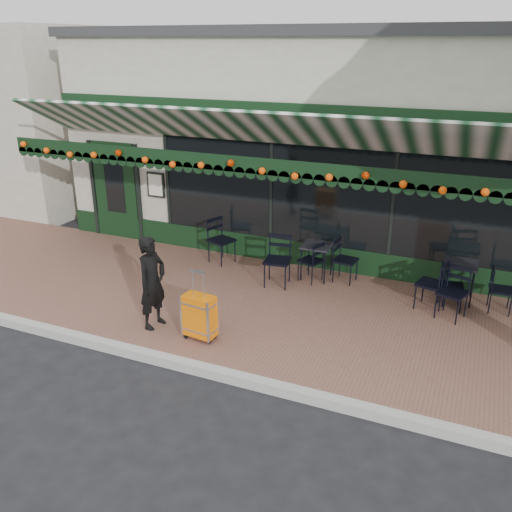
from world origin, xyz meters
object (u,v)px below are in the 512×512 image
at_px(suitcase, 200,317).
at_px(cafe_table_b, 317,248).
at_px(chair_a_left, 431,284).
at_px(chair_solo, 222,241).
at_px(chair_a_right, 451,287).
at_px(chair_b_right, 346,261).
at_px(chair_b_left, 311,261).
at_px(chair_b_front, 277,261).
at_px(chair_a_front, 453,293).
at_px(woman, 152,282).
at_px(chair_a_extra, 501,290).
at_px(cafe_table_a, 460,267).

height_order(suitcase, cafe_table_b, suitcase).
bearing_deg(chair_a_left, chair_solo, -82.30).
height_order(chair_a_right, chair_b_right, chair_b_right).
xyz_separation_m(chair_b_left, chair_b_right, (0.61, 0.23, 0.02)).
height_order(suitcase, chair_b_right, suitcase).
xyz_separation_m(suitcase, chair_b_front, (0.38, 2.30, 0.10)).
bearing_deg(chair_a_left, chair_b_front, -73.02).
height_order(chair_a_left, chair_a_front, chair_a_left).
relative_size(chair_a_left, chair_b_left, 1.12).
bearing_deg(cafe_table_b, suitcase, -108.19).
distance_m(chair_a_left, chair_b_left, 2.24).
bearing_deg(suitcase, woman, -178.28).
bearing_deg(chair_b_left, chair_b_front, -29.98).
distance_m(chair_a_extra, chair_solo, 5.29).
height_order(cafe_table_b, chair_a_front, chair_a_front).
height_order(woman, chair_a_left, woman).
height_order(suitcase, chair_a_right, suitcase).
bearing_deg(cafe_table_a, chair_b_front, -168.47).
distance_m(suitcase, chair_solo, 3.10).
height_order(woman, chair_a_right, woman).
relative_size(chair_a_left, chair_b_right, 1.06).
bearing_deg(chair_b_left, chair_a_extra, 109.92).
xyz_separation_m(woman, cafe_table_b, (1.82, 2.83, -0.15)).
relative_size(chair_a_front, chair_b_front, 0.92).
distance_m(chair_a_extra, chair_b_front, 3.86).
bearing_deg(chair_a_extra, suitcase, 118.98).
bearing_deg(cafe_table_b, chair_a_extra, -2.48).
bearing_deg(chair_b_right, woman, 147.05).
bearing_deg(cafe_table_b, cafe_table_a, 0.78).
relative_size(chair_a_extra, chair_solo, 0.84).
distance_m(cafe_table_b, chair_b_right, 0.58).
xyz_separation_m(cafe_table_b, chair_a_left, (2.16, -0.48, -0.17)).
bearing_deg(chair_b_right, chair_a_extra, -87.80).
bearing_deg(chair_a_extra, chair_a_front, 122.54).
bearing_deg(chair_b_left, chair_a_right, 105.22).
bearing_deg(chair_a_right, woman, 111.43).
bearing_deg(cafe_table_b, chair_a_left, -12.50).
height_order(chair_a_front, chair_b_left, chair_a_front).
bearing_deg(chair_a_extra, chair_a_left, 102.67).
bearing_deg(chair_a_extra, woman, 113.62).
relative_size(chair_a_right, chair_a_extra, 1.04).
xyz_separation_m(woman, chair_b_front, (1.24, 2.23, -0.28)).
bearing_deg(chair_a_right, cafe_table_b, 73.31).
height_order(suitcase, chair_a_extra, suitcase).
bearing_deg(chair_a_front, cafe_table_a, 105.08).
xyz_separation_m(chair_b_right, chair_solo, (-2.58, -0.05, 0.05)).
bearing_deg(chair_a_extra, chair_b_right, 81.52).
xyz_separation_m(chair_a_right, chair_a_extra, (0.78, 0.22, -0.01)).
distance_m(woman, chair_b_right, 3.75).
distance_m(woman, suitcase, 0.95).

